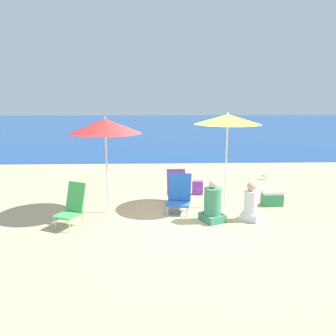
# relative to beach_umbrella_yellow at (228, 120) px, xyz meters

# --- Properties ---
(ground_plane) EXTENTS (60.00, 60.00, 0.00)m
(ground_plane) POSITION_rel_beach_umbrella_yellow_xyz_m (-0.89, -0.59, -2.09)
(ground_plane) COLOR #C6B284
(sea_water) EXTENTS (60.00, 40.00, 0.01)m
(sea_water) POSITION_rel_beach_umbrella_yellow_xyz_m (-0.89, 25.47, -2.09)
(sea_water) COLOR #19478C
(sea_water) RESTS_ON ground
(beach_umbrella_yellow) EXTENTS (1.53, 1.53, 2.25)m
(beach_umbrella_yellow) POSITION_rel_beach_umbrella_yellow_xyz_m (0.00, 0.00, 0.00)
(beach_umbrella_yellow) COLOR white
(beach_umbrella_yellow) RESTS_ON ground
(beach_umbrella_red) EXTENTS (1.60, 1.60, 2.18)m
(beach_umbrella_red) POSITION_rel_beach_umbrella_yellow_xyz_m (-2.75, -0.29, -0.12)
(beach_umbrella_red) COLOR white
(beach_umbrella_red) RESTS_ON ground
(beach_chair_blue) EXTENTS (0.63, 0.66, 0.87)m
(beach_chair_blue) POSITION_rel_beach_umbrella_yellow_xyz_m (-1.12, -0.28, -1.68)
(beach_chair_blue) COLOR silver
(beach_chair_blue) RESTS_ON ground
(beach_chair_purple) EXTENTS (0.49, 0.55, 0.80)m
(beach_chair_purple) POSITION_rel_beach_umbrella_yellow_xyz_m (-1.14, 0.48, -1.71)
(beach_chair_purple) COLOR silver
(beach_chair_purple) RESTS_ON ground
(beach_chair_green) EXTENTS (0.64, 0.72, 0.88)m
(beach_chair_green) POSITION_rel_beach_umbrella_yellow_xyz_m (-3.36, -1.06, -1.66)
(beach_chair_green) COLOR silver
(beach_chair_green) RESTS_ON ground
(person_seated_near) EXTENTS (0.48, 0.46, 0.85)m
(person_seated_near) POSITION_rel_beach_umbrella_yellow_xyz_m (0.35, -0.92, -1.74)
(person_seated_near) COLOR silver
(person_seated_near) RESTS_ON ground
(person_seated_far) EXTENTS (0.57, 0.61, 0.91)m
(person_seated_far) POSITION_rel_beach_umbrella_yellow_xyz_m (-0.46, -0.93, -1.73)
(person_seated_far) COLOR #3F8C66
(person_seated_far) RESTS_ON ground
(backpack_purple) EXTENTS (0.28, 0.20, 0.37)m
(backpack_purple) POSITION_rel_beach_umbrella_yellow_xyz_m (-0.53, 1.08, -1.91)
(backpack_purple) COLOR purple
(backpack_purple) RESTS_ON ground
(cooler_box) EXTENTS (0.50, 0.28, 0.37)m
(cooler_box) POSITION_rel_beach_umbrella_yellow_xyz_m (1.18, 0.06, -1.91)
(cooler_box) COLOR #338C59
(cooler_box) RESTS_ON ground
(seagull) EXTENTS (0.27, 0.11, 0.23)m
(seagull) POSITION_rel_beach_umbrella_yellow_xyz_m (1.87, 2.66, -1.95)
(seagull) COLOR gold
(seagull) RESTS_ON ground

